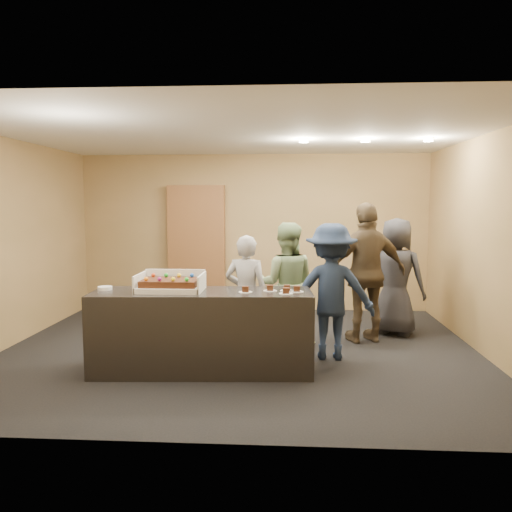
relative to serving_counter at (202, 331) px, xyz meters
name	(u,v)px	position (x,y,z in m)	size (l,w,h in m)	color
room	(239,244)	(0.33, 0.83, 0.90)	(6.04, 6.00, 2.70)	black
serving_counter	(202,331)	(0.00, 0.00, 0.00)	(2.40, 0.70, 0.90)	black
storage_cabinet	(197,248)	(-0.65, 3.24, 0.63)	(0.99, 0.15, 2.17)	brown
cake_box	(171,286)	(-0.35, 0.03, 0.50)	(0.71, 0.49, 0.21)	white
sheet_cake	(171,282)	(-0.35, 0.00, 0.55)	(0.61, 0.42, 0.12)	#3E1B0E
plate_stack	(105,288)	(-1.09, 0.02, 0.47)	(0.16, 0.16, 0.04)	white
slice_a	(246,290)	(0.48, -0.05, 0.47)	(0.15, 0.15, 0.07)	white
slice_b	(270,289)	(0.74, 0.05, 0.47)	(0.15, 0.15, 0.07)	white
slice_c	(286,292)	(0.92, -0.11, 0.47)	(0.15, 0.15, 0.07)	white
slice_d	(287,289)	(0.93, 0.07, 0.47)	(0.15, 0.15, 0.07)	white
slice_e	(297,290)	(1.04, 0.02, 0.47)	(0.15, 0.15, 0.07)	white
person_server_grey	(246,295)	(0.43, 0.68, 0.29)	(0.54, 0.35, 1.48)	#A5A5AA
person_sage_man	(286,285)	(0.92, 1.07, 0.36)	(0.78, 0.61, 1.61)	#8DA877
person_navy_man	(331,291)	(1.45, 0.58, 0.36)	(1.05, 0.60, 1.62)	#1B2945
person_brown_extra	(367,273)	(2.00, 1.34, 0.49)	(1.10, 0.46, 1.87)	#4F3E2A
person_dark_suit	(396,277)	(2.46, 1.74, 0.38)	(0.81, 0.53, 1.66)	#29292F
ceiling_spotlights	(365,141)	(1.93, 1.33, 2.22)	(1.72, 0.12, 0.03)	#FFEAC6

